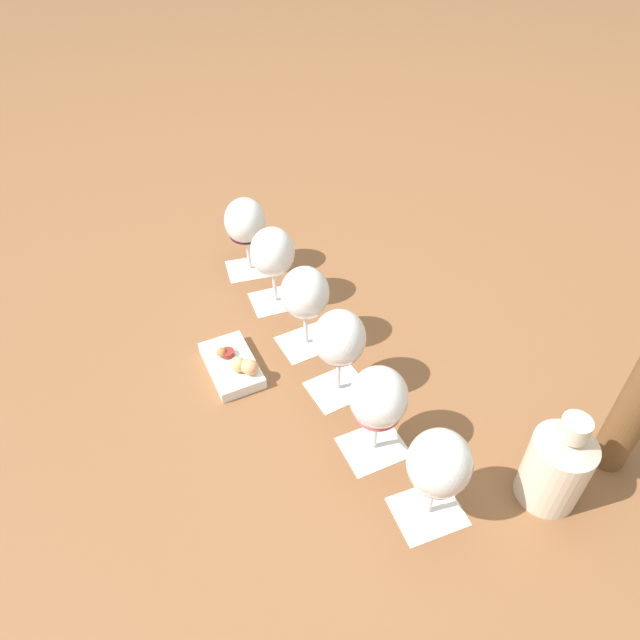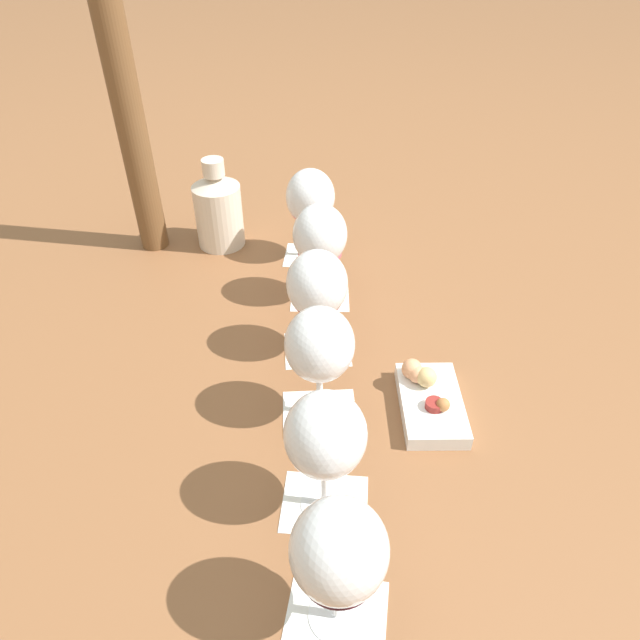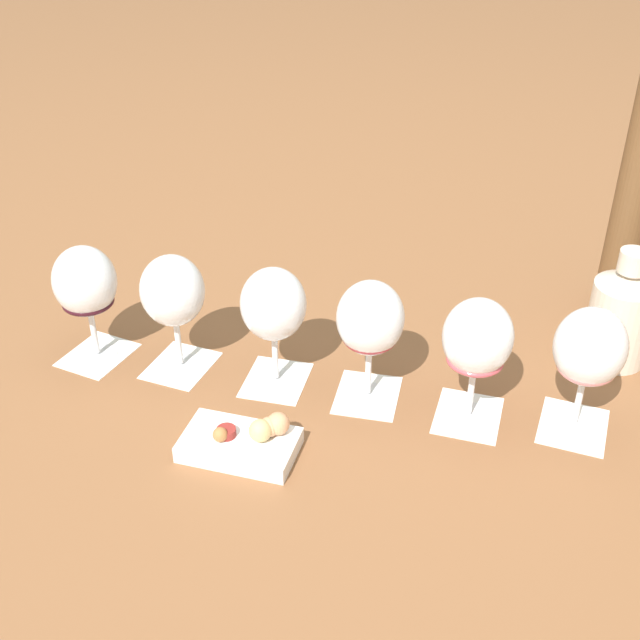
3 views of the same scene
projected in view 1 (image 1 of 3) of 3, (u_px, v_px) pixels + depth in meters
name	position (u px, v px, depth m)	size (l,w,h in m)	color
ground_plane	(320.00, 365.00, 1.17)	(8.00, 8.00, 0.00)	brown
tasting_card_0	(428.00, 511.00, 0.93)	(0.11, 0.13, 0.00)	white
tasting_card_1	(373.00, 447.00, 1.02)	(0.12, 0.13, 0.00)	white
tasting_card_2	(338.00, 388.00, 1.12)	(0.13, 0.14, 0.00)	white
tasting_card_3	(306.00, 342.00, 1.22)	(0.12, 0.14, 0.00)	white
tasting_card_4	(276.00, 300.00, 1.32)	(0.11, 0.13, 0.00)	white
tasting_card_5	(250.00, 268.00, 1.41)	(0.11, 0.12, 0.00)	white
wine_glass_0	(439.00, 466.00, 0.84)	(0.10, 0.10, 0.19)	white
wine_glass_1	(378.00, 400.00, 0.93)	(0.10, 0.10, 0.19)	white
wine_glass_2	(339.00, 341.00, 1.03)	(0.10, 0.10, 0.19)	white
wine_glass_3	(305.00, 296.00, 1.13)	(0.10, 0.10, 0.19)	white
wine_glass_4	(273.00, 255.00, 1.23)	(0.10, 0.10, 0.19)	white
wine_glass_5	(246.00, 224.00, 1.32)	(0.10, 0.10, 0.19)	white
ceramic_vase	(557.00, 464.00, 0.90)	(0.10, 0.10, 0.19)	beige
snack_dish	(234.00, 365.00, 1.14)	(0.18, 0.13, 0.06)	white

